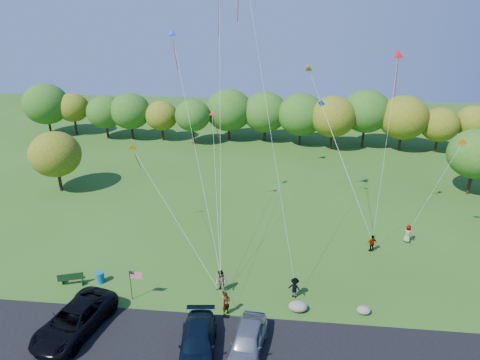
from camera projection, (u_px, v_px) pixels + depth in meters
The scene contains 17 objects.
ground at pixel (233, 307), 30.38m from camera, with size 140.00×140.00×0.00m, color #2B5117.
asphalt_lane at pixel (225, 349), 26.70m from camera, with size 44.00×6.00×0.06m, color black.
treeline at pixel (249, 114), 62.32m from camera, with size 76.44×28.10×8.62m.
minivan_dark at pixel (75, 320), 27.77m from camera, with size 2.90×6.30×1.75m, color black.
minivan_navy at pixel (198, 343), 26.01m from camera, with size 2.19×5.39×1.57m, color black.
minivan_silver at pixel (247, 341), 26.09m from camera, with size 1.97×4.89×1.67m, color #92959B.
flyer_a at pixel (226, 304), 29.33m from camera, with size 0.66×0.43×1.81m, color #4C4C59.
flyer_b at pixel (221, 282), 31.55m from camera, with size 0.91×0.71×1.87m, color #4C4C59.
flyer_c at pixel (295, 288), 31.11m from camera, with size 1.04×0.60×1.61m, color #4C4C59.
flyer_d at pixel (372, 243), 36.85m from camera, with size 0.91×0.38×1.55m, color #4C4C59.
flyer_e at pixel (408, 234), 38.27m from camera, with size 0.82×0.54×1.68m, color #4C4C59.
park_bench at pixel (71, 278), 32.55m from camera, with size 1.85×0.88×1.05m.
trash_barrel at pixel (100, 277), 32.88m from camera, with size 0.59×0.59×0.88m, color #0B53A9.
flag_assembly at pixel (134, 278), 30.40m from camera, with size 0.92×0.60×2.50m.
boulder_near at pixel (298, 306), 29.92m from camera, with size 1.33×1.04×0.66m, color gray.
boulder_far at pixel (364, 310), 29.69m from camera, with size 0.96×0.80×0.50m, color gray.
kites_aloft at pixel (260, 25), 35.52m from camera, with size 27.88×10.48×16.56m.
Camera 1 is at (3.05, -24.33, 20.09)m, focal length 32.00 mm.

